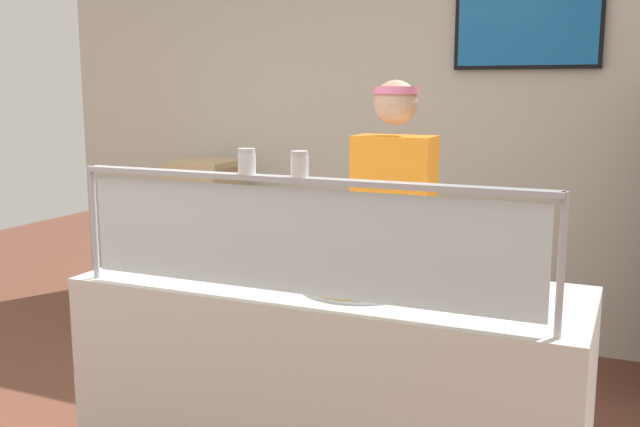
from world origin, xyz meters
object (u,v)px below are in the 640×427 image
pizza_server (355,280)px  pizza_box_stack (205,182)px  worker_figure (394,238)px  pepper_flake_shaker (300,166)px  pizza_tray (360,285)px  parmesan_shaker (247,163)px

pizza_server → pizza_box_stack: (-1.86, 1.84, 0.07)m
worker_figure → pepper_flake_shaker: bearing=-91.5°
pizza_tray → pizza_box_stack: bearing=135.9°
pizza_server → worker_figure: size_ratio=0.16×
pepper_flake_shaker → pizza_box_stack: bearing=129.8°
pizza_server → pepper_flake_shaker: pepper_flake_shaker is taller
pizza_server → pizza_box_stack: size_ratio=0.60×
pizza_server → pizza_box_stack: pizza_box_stack is taller
parmesan_shaker → pizza_box_stack: (-1.54, 2.10, -0.40)m
pizza_server → worker_figure: 0.75m
pepper_flake_shaker → pizza_box_stack: pepper_flake_shaker is taller
pizza_tray → pizza_box_stack: size_ratio=0.99×
pizza_tray → parmesan_shaker: size_ratio=4.90×
parmesan_shaker → pizza_box_stack: size_ratio=0.20×
worker_figure → parmesan_shaker: bearing=-103.3°
pizza_tray → pizza_server: 0.03m
parmesan_shaker → pepper_flake_shaker: size_ratio=1.02×
pizza_tray → pepper_flake_shaker: (-0.12, -0.28, 0.49)m
parmesan_shaker → pizza_box_stack: bearing=126.2°
worker_figure → pizza_server: bearing=-83.5°
pizza_server → pepper_flake_shaker: 0.55m
pepper_flake_shaker → worker_figure: 1.10m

